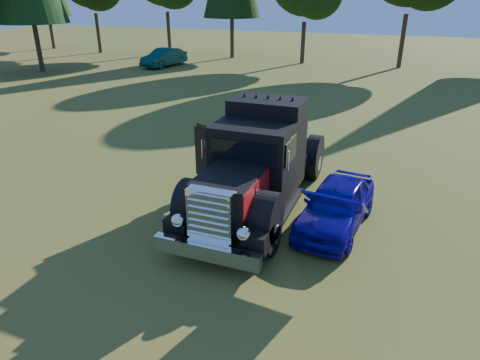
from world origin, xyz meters
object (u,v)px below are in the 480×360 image
Objects in this scene: diamond_t_truck at (257,167)px; distant_teal_car at (164,58)px; hotrod_coupe at (336,205)px; spectator_near at (212,170)px; spectator_far at (215,165)px.

diamond_t_truck reaches higher than distant_teal_car.
hotrod_coupe is 2.14× the size of spectator_near.
distant_teal_car is at bearing 126.03° from diamond_t_truck.
spectator_far is (-3.88, 0.91, 0.24)m from hotrod_coupe.
spectator_far is at bearing 6.49° from spectator_near.
spectator_far is at bearing 156.82° from diamond_t_truck.
spectator_near is at bearing -47.09° from distant_teal_car.
hotrod_coupe is 3.99m from spectator_far.
spectator_near reaches higher than distant_teal_car.
diamond_t_truck is 2.39m from hotrod_coupe.
hotrod_coupe is at bearing -41.13° from distant_teal_car.
spectator_far is (-0.20, 0.63, -0.09)m from spectator_near.
diamond_t_truck is at bearing -96.97° from spectator_far.
diamond_t_truck is 1.78m from spectator_far.
distant_teal_car is (-13.97, 20.71, -0.14)m from spectator_far.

